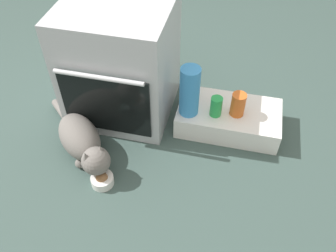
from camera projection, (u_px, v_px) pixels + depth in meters
name	position (u px, v px, depth m)	size (l,w,h in m)	color
ground	(106.00, 160.00, 1.97)	(8.00, 8.00, 0.00)	#384C47
oven	(120.00, 62.00, 2.02)	(0.58, 0.59, 0.69)	#B7BABF
pantry_cabinet	(228.00, 118.00, 2.10)	(0.59, 0.33, 0.14)	white
food_bowl	(102.00, 180.00, 1.84)	(0.12, 0.12, 0.08)	white
cat	(82.00, 141.00, 1.91)	(0.54, 0.54, 0.22)	slate
soda_can	(216.00, 106.00, 1.98)	(0.07, 0.07, 0.12)	green
sauce_jar	(238.00, 104.00, 1.97)	(0.08, 0.08, 0.14)	#D16023
water_bottle	(190.00, 91.00, 1.93)	(0.11, 0.11, 0.30)	#388CD1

